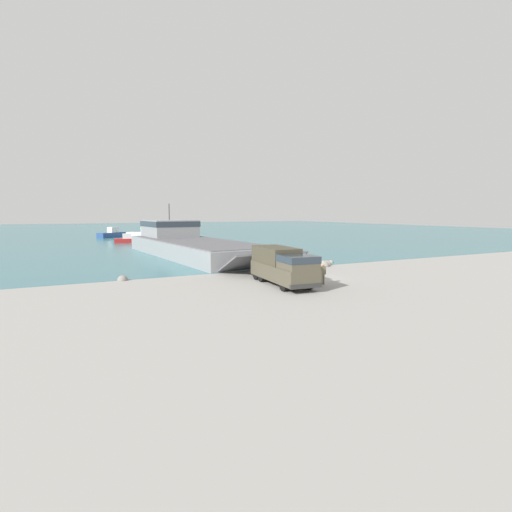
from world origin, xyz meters
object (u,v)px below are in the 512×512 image
at_px(landing_craft, 189,243).
at_px(moored_boat_a, 112,234).
at_px(mooring_bollard, 312,263).
at_px(soldier_on_ramp, 323,272).
at_px(moored_boat_b, 145,234).
at_px(military_truck, 283,265).
at_px(moored_boat_c, 129,240).

xyz_separation_m(landing_craft, moored_boat_a, (-4.43, 41.69, -0.80)).
xyz_separation_m(landing_craft, mooring_bollard, (7.38, -17.68, -1.11)).
relative_size(soldier_on_ramp, moored_boat_a, 0.26).
xyz_separation_m(moored_boat_a, moored_boat_b, (7.05, -1.22, -0.03)).
height_order(soldier_on_ramp, moored_boat_a, moored_boat_a).
height_order(landing_craft, military_truck, landing_craft).
bearing_deg(moored_boat_c, military_truck, 12.31).
distance_m(military_truck, mooring_bollard, 10.66).
xyz_separation_m(moored_boat_b, moored_boat_c, (-6.32, -16.43, -0.17)).
bearing_deg(military_truck, mooring_bollard, 138.25).
bearing_deg(landing_craft, mooring_bollard, -71.06).
relative_size(moored_boat_b, moored_boat_c, 1.43).
relative_size(landing_craft, moored_boat_a, 5.23).
bearing_deg(mooring_bollard, soldier_on_ramp, -120.30).
relative_size(military_truck, moored_boat_b, 1.03).
height_order(military_truck, soldier_on_ramp, military_truck).
height_order(moored_boat_a, mooring_bollard, moored_boat_a).
distance_m(landing_craft, moored_boat_b, 40.56).
bearing_deg(soldier_on_ramp, moored_boat_a, -166.80).
distance_m(soldier_on_ramp, moored_boat_c, 50.65).
bearing_deg(landing_craft, military_truck, -94.63).
bearing_deg(moored_boat_c, mooring_bollard, 23.32).
height_order(military_truck, moored_boat_a, military_truck).
xyz_separation_m(moored_boat_a, moored_boat_c, (0.74, -17.65, -0.20)).
bearing_deg(moored_boat_b, landing_craft, -143.99).
bearing_deg(moored_boat_b, military_truck, -142.92).
xyz_separation_m(military_truck, moored_boat_c, (-3.30, 48.92, -0.95)).
distance_m(military_truck, moored_boat_c, 49.04).
relative_size(military_truck, soldier_on_ramp, 4.75).
bearing_deg(military_truck, soldier_on_ramp, 69.27).
xyz_separation_m(moored_boat_a, mooring_bollard, (11.81, -59.36, -0.31)).
bearing_deg(military_truck, landing_craft, -175.50).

